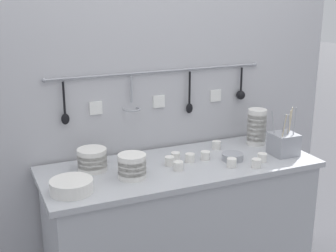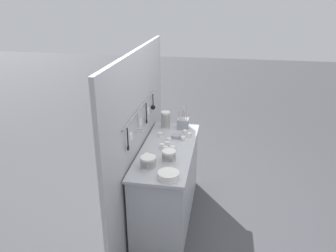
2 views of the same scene
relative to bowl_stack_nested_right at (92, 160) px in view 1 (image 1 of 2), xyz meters
name	(u,v)px [view 1 (image 1 of 2)]	position (x,y,z in m)	size (l,w,h in m)	color
counter	(180,235)	(0.45, -0.11, -0.48)	(1.48, 0.57, 0.86)	#ADAFB5
back_wall	(158,130)	(0.45, 0.21, 0.04)	(2.28, 0.11, 1.91)	#B2B2B7
bowl_stack_nested_right	(92,160)	(0.00, 0.00, 0.00)	(0.15, 0.15, 0.12)	silver
bowl_stack_wide_centre	(257,127)	(1.01, 0.01, 0.05)	(0.11, 0.11, 0.22)	silver
bowl_stack_tall_left	(132,166)	(0.16, -0.18, 0.00)	(0.14, 0.14, 0.12)	silver
plate_stack	(71,186)	(-0.16, -0.23, -0.03)	(0.20, 0.20, 0.06)	silver
steel_mixing_bowl	(232,157)	(0.74, -0.17, -0.04)	(0.12, 0.12, 0.04)	#93969E
cutlery_caddy	(284,144)	(1.05, -0.20, 0.01)	(0.14, 0.14, 0.28)	#93969E
cup_front_right	(170,161)	(0.39, -0.10, -0.03)	(0.05, 0.05, 0.05)	silver
cup_back_right	(178,166)	(0.41, -0.18, -0.03)	(0.05, 0.05, 0.05)	silver
cup_front_left	(175,157)	(0.45, -0.05, -0.03)	(0.05, 0.05, 0.05)	silver
cup_centre	(232,163)	(0.68, -0.25, -0.03)	(0.05, 0.05, 0.05)	silver
cup_mid_row	(262,158)	(0.87, -0.25, -0.03)	(0.05, 0.05, 0.05)	silver
cup_beside_plates	(125,157)	(0.20, 0.06, -0.03)	(0.05, 0.05, 0.05)	silver
cup_edge_near	(205,155)	(0.61, -0.10, -0.03)	(0.05, 0.05, 0.05)	silver
cup_by_caddy	(190,158)	(0.51, -0.10, -0.03)	(0.05, 0.05, 0.05)	silver
cup_edge_far	(256,163)	(0.80, -0.31, -0.03)	(0.05, 0.05, 0.05)	silver
cup_back_left	(216,145)	(0.75, 0.03, -0.03)	(0.05, 0.05, 0.05)	silver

